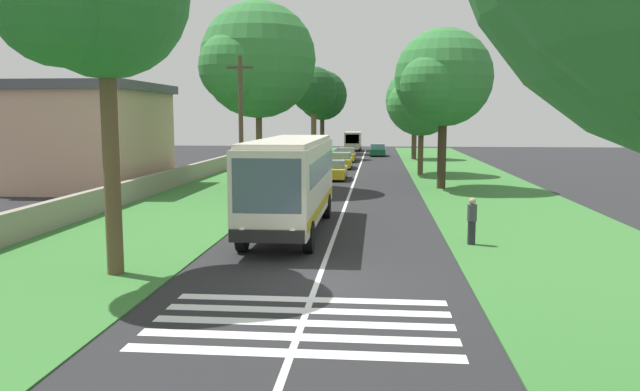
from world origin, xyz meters
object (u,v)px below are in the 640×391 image
object	(u,v)px
trailing_minibus_0	(353,139)
trailing_car_2	(347,155)
roadside_tree_left_1	(99,0)
coach_bus	(291,178)
roadside_tree_left_3	(256,63)
roadside_tree_left_0	(313,92)
pedestrian	(472,221)
roadside_tree_left_2	(321,97)
utility_pole	(241,127)
trailing_car_1	(342,161)
roadside_building	(85,136)
trailing_car_0	(334,170)
roadside_tree_right_3	(420,102)
roadside_tree_right_0	(414,108)
roadside_tree_right_1	(441,80)
trailing_car_3	(378,150)

from	to	relation	value
trailing_minibus_0	trailing_car_2	bearing A→B (deg)	-179.61
roadside_tree_left_1	trailing_car_2	bearing A→B (deg)	-5.62
coach_bus	roadside_tree_left_3	world-z (taller)	roadside_tree_left_3
roadside_tree_left_0	pedestrian	world-z (taller)	roadside_tree_left_0
roadside_tree_left_2	utility_pole	bearing A→B (deg)	179.73
trailing_car_1	roadside_building	size ratio (longest dim) A/B	0.43
trailing_car_0	utility_pole	bearing A→B (deg)	162.78
trailing_car_1	roadside_tree_right_3	bearing A→B (deg)	-130.59
trailing_car_2	roadside_tree_left_3	size ratio (longest dim) A/B	0.37
trailing_car_2	trailing_minibus_0	xyz separation A→B (m)	(20.39, 0.14, 0.88)
roadside_tree_left_1	roadside_tree_right_3	bearing A→B (deg)	-18.64
trailing_car_0	pedestrian	size ratio (longest dim) A/B	2.54
trailing_car_2	pedestrian	bearing A→B (deg)	-170.99
roadside_tree_left_0	utility_pole	world-z (taller)	roadside_tree_left_0
roadside_tree_left_0	pedestrian	bearing A→B (deg)	-167.01
trailing_car_1	roadside_tree_right_0	bearing A→B (deg)	-29.14
roadside_tree_right_0	coach_bus	bearing A→B (deg)	170.52
roadside_tree_left_2	trailing_car_1	bearing A→B (deg)	-170.12
trailing_car_0	roadside_tree_right_3	size ratio (longest dim) A/B	0.50
coach_bus	trailing_car_0	world-z (taller)	coach_bus
coach_bus	roadside_tree_right_1	bearing A→B (deg)	-25.31
utility_pole	roadside_tree_left_2	bearing A→B (deg)	-0.27
trailing_car_3	roadside_tree_right_0	bearing A→B (deg)	-145.01
roadside_tree_left_0	pedestrian	distance (m)	47.08
trailing_car_1	roadside_tree_left_2	world-z (taller)	roadside_tree_left_2
utility_pole	trailing_car_2	bearing A→B (deg)	-7.32
trailing_car_0	roadside_tree_left_3	world-z (taller)	roadside_tree_left_3
trailing_car_3	roadside_tree_right_0	world-z (taller)	roadside_tree_right_0
trailing_car_2	roadside_tree_left_0	distance (m)	8.66
trailing_car_3	pedestrian	distance (m)	51.02
roadside_tree_right_0	roadside_tree_left_2	bearing A→B (deg)	49.05
roadside_tree_left_0	roadside_tree_left_2	size ratio (longest dim) A/B	0.97
roadside_tree_right_3	pedestrian	bearing A→B (deg)	-179.68
roadside_building	utility_pole	bearing A→B (deg)	-117.53
roadside_building	roadside_tree_right_1	bearing A→B (deg)	-85.77
trailing_car_2	pedestrian	size ratio (longest dim) A/B	2.54
trailing_car_2	roadside_tree_right_1	bearing A→B (deg)	-163.27
trailing_minibus_0	roadside_tree_left_0	size ratio (longest dim) A/B	0.60
coach_bus	pedestrian	xyz separation A→B (m)	(-2.18, -6.84, -1.24)
roadside_tree_right_1	pedestrian	bearing A→B (deg)	178.26
roadside_building	pedestrian	size ratio (longest dim) A/B	5.91
trailing_car_0	roadside_tree_left_1	size ratio (longest dim) A/B	0.42
coach_bus	roadside_tree_left_3	distance (m)	15.76
roadside_tree_left_3	roadside_tree_right_3	size ratio (longest dim) A/B	1.34
coach_bus	roadside_building	xyz separation A→B (m)	(13.92, 15.30, 1.24)
roadside_tree_left_3	roadside_tree_left_0	bearing A→B (deg)	-0.96
roadside_tree_left_0	roadside_tree_right_0	size ratio (longest dim) A/B	1.23
utility_pole	roadside_tree_right_0	bearing A→B (deg)	-17.26
trailing_car_3	trailing_car_2	bearing A→B (deg)	161.41
coach_bus	roadside_tree_right_1	size ratio (longest dim) A/B	1.11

